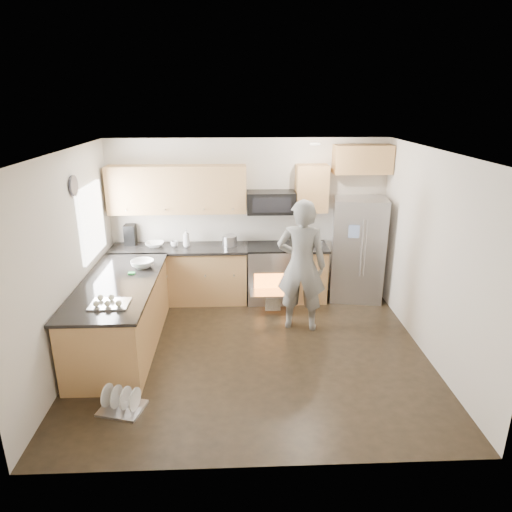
{
  "coord_description": "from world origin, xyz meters",
  "views": [
    {
      "loc": [
        -0.19,
        -5.29,
        3.18
      ],
      "look_at": [
        0.06,
        0.5,
        1.17
      ],
      "focal_mm": 32.0,
      "sensor_mm": 36.0,
      "label": 1
    }
  ],
  "objects_px": {
    "refrigerator": "(357,249)",
    "dish_rack": "(122,403)",
    "person": "(301,266)",
    "stove_range": "(271,260)"
  },
  "relations": [
    {
      "from": "refrigerator",
      "to": "dish_rack",
      "type": "bearing_deg",
      "value": -128.98
    },
    {
      "from": "person",
      "to": "dish_rack",
      "type": "xyz_separation_m",
      "value": [
        -2.16,
        -1.8,
        -0.88
      ]
    },
    {
      "from": "refrigerator",
      "to": "dish_rack",
      "type": "relative_size",
      "value": 3.18
    },
    {
      "from": "person",
      "to": "refrigerator",
      "type": "bearing_deg",
      "value": -124.53
    },
    {
      "from": "stove_range",
      "to": "dish_rack",
      "type": "height_order",
      "value": "stove_range"
    },
    {
      "from": "stove_range",
      "to": "refrigerator",
      "type": "xyz_separation_m",
      "value": [
        1.42,
        0.01,
        0.17
      ]
    },
    {
      "from": "dish_rack",
      "to": "person",
      "type": "bearing_deg",
      "value": 39.79
    },
    {
      "from": "stove_range",
      "to": "dish_rack",
      "type": "relative_size",
      "value": 3.36
    },
    {
      "from": "stove_range",
      "to": "dish_rack",
      "type": "bearing_deg",
      "value": -122.7
    },
    {
      "from": "refrigerator",
      "to": "dish_rack",
      "type": "height_order",
      "value": "refrigerator"
    }
  ]
}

